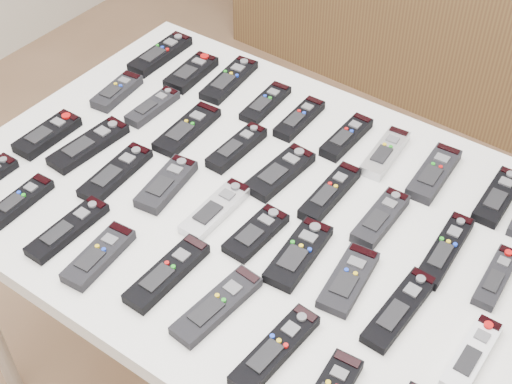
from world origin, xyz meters
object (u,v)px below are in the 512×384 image
Objects in this scene: remote_17 at (445,250)px; remote_20 at (89,145)px; remote_7 at (434,173)px; remote_27 at (400,309)px; remote_33 at (167,273)px; remote_5 at (346,137)px; remote_22 at (166,184)px; remote_26 at (348,279)px; remote_23 at (216,209)px; remote_32 at (99,256)px; remote_4 at (299,119)px; remote_28 at (472,355)px; remote_3 at (266,103)px; remote_10 at (117,91)px; remote_19 at (47,134)px; remote_14 at (280,172)px; remote_25 at (299,254)px; remote_6 at (385,153)px; remote_15 at (330,193)px; remote_31 at (68,229)px; remote_30 at (20,201)px; remote_34 at (217,306)px; remote_12 at (187,129)px; remote_0 at (160,54)px; remote_18 at (496,277)px; table at (256,218)px; remote_1 at (191,72)px; remote_16 at (380,218)px; remote_21 at (116,173)px; remote_8 at (498,197)px; remote_24 at (256,233)px; remote_2 at (229,80)px; remote_11 at (153,107)px.

remote_20 is at bearing -170.32° from remote_17.
remote_7 is at bearing 31.95° from remote_20.
remote_27 is 0.43m from remote_33.
remote_5 is 0.90× the size of remote_7.
remote_22 is 0.44m from remote_26.
remote_23 is 0.25m from remote_32.
remote_4 is at bearing 94.02° from remote_23.
remote_28 is (0.69, -0.02, -0.00)m from remote_22.
remote_10 is (-0.32, -0.18, 0.00)m from remote_3.
remote_19 is 1.00× the size of remote_32.
remote_10 reaches higher than remote_14.
remote_25 is at bearing -1.10° from remote_23.
remote_32 is at bearing -121.32° from remote_6.
remote_17 is (0.26, -0.01, -0.00)m from remote_15.
remote_31 is (-0.30, -0.57, -0.00)m from remote_5.
remote_34 is (0.49, 0.02, -0.00)m from remote_30.
remote_31 is (0.01, -0.38, 0.00)m from remote_12.
remote_14 is at bearing -22.16° from remote_0.
remote_3 is 0.83× the size of remote_27.
remote_3 is at bearing 161.02° from remote_18.
table is 0.11m from remote_14.
table is at bearing 50.55° from remote_31.
remote_32 is at bearing -8.22° from remote_31.
remote_1 is at bearing 108.39° from remote_32.
remote_18 is 0.75m from remote_32.
remote_16 is at bearing 176.36° from remote_17.
remote_5 is 0.42m from remote_22.
remote_21 is 1.23× the size of remote_30.
remote_19 is 0.83× the size of remote_27.
remote_28 is at bearing -75.78° from remote_8.
remote_34 is at bearing -73.26° from remote_24.
remote_23 is 0.30m from remote_31.
remote_7 is 0.96× the size of remote_21.
remote_2 is 0.60m from remote_31.
remote_12 reaches higher than table.
remote_31 is at bearing -50.15° from remote_20.
remote_23 is at bearing 172.70° from remote_26.
remote_19 reaches higher than remote_11.
remote_32 is (-0.31, -0.23, 0.00)m from remote_25.
remote_14 is at bearing 127.96° from remote_25.
remote_7 is 1.10× the size of remote_22.
remote_22 reaches higher than remote_24.
remote_14 reaches higher than remote_12.
remote_26 is (0.27, -0.17, -0.00)m from remote_14.
remote_14 is at bearing 57.56° from remote_31.
remote_6 is at bearing -8.68° from remote_2.
remote_5 is 0.48m from remote_27.
remote_6 is 0.93× the size of remote_7.
remote_0 is at bearing 176.69° from remote_4.
remote_33 reaches higher than remote_31.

